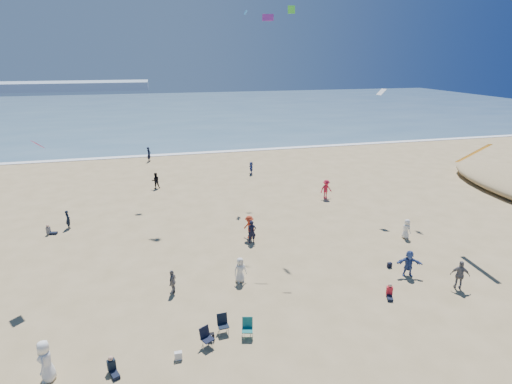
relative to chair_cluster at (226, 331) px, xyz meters
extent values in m
cube|color=#476B84|center=(0.29, 90.15, -0.47)|extent=(220.00, 100.00, 0.06)
cube|color=white|center=(0.29, 40.15, -0.46)|extent=(220.00, 1.20, 0.08)
cube|color=#7A8EA8|center=(-59.71, 165.15, 1.10)|extent=(110.00, 20.00, 3.20)
imported|color=#32498B|center=(12.25, 3.18, 0.36)|extent=(1.67, 1.00, 1.72)
imported|color=silver|center=(1.76, 5.03, 0.31)|extent=(0.88, 0.65, 1.62)
imported|color=slate|center=(14.29, 1.10, 0.41)|extent=(1.15, 0.93, 1.83)
imported|color=black|center=(-10.06, 16.34, 0.26)|extent=(0.59, 0.66, 1.53)
imported|color=red|center=(13.04, 17.97, 0.44)|extent=(1.30, 0.87, 1.88)
imported|color=black|center=(3.72, 10.13, 0.38)|extent=(0.65, 0.43, 1.75)
imported|color=silver|center=(15.34, 8.07, 0.27)|extent=(0.65, 0.84, 1.54)
imported|color=black|center=(-3.08, 25.19, 0.35)|extent=(0.91, 0.75, 1.69)
imported|color=#A72E17|center=(3.71, 10.94, 0.42)|extent=(1.11, 1.36, 1.84)
imported|color=slate|center=(-2.33, 4.77, 0.25)|extent=(0.68, 0.95, 1.50)
imported|color=white|center=(-7.89, -0.68, 0.47)|extent=(0.66, 0.98, 1.94)
imported|color=navy|center=(7.90, 27.99, 0.24)|extent=(0.66, 1.42, 1.47)
imported|color=black|center=(-3.80, 37.09, 0.46)|extent=(0.67, 0.82, 1.92)
cube|color=silver|center=(-2.38, -0.84, -0.30)|extent=(0.35, 0.20, 0.40)
cube|color=black|center=(-0.74, 0.10, -0.31)|extent=(0.30, 0.22, 0.38)
cube|color=black|center=(11.69, 4.35, -0.33)|extent=(0.28, 0.18, 0.34)
cube|color=green|center=(6.76, 11.34, 15.66)|extent=(0.56, 0.48, 0.53)
cube|color=white|center=(16.23, 14.99, 9.86)|extent=(0.68, 0.69, 0.49)
cube|color=#8C2B8F|center=(5.46, 12.45, 15.25)|extent=(0.81, 0.43, 0.46)
cube|color=blue|center=(6.41, 23.68, 16.62)|extent=(0.52, 0.73, 0.37)
cube|color=#C5205C|center=(-9.14, 8.37, 8.02)|extent=(0.80, 0.89, 0.42)
cube|color=orange|center=(18.40, 6.18, 6.40)|extent=(0.35, 2.64, 1.87)
camera|label=1|loc=(-2.53, -16.16, 12.76)|focal=28.00mm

